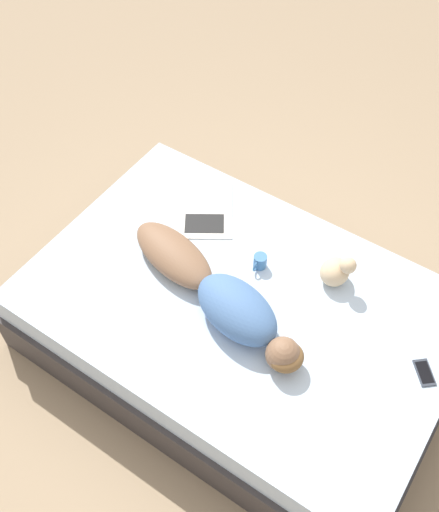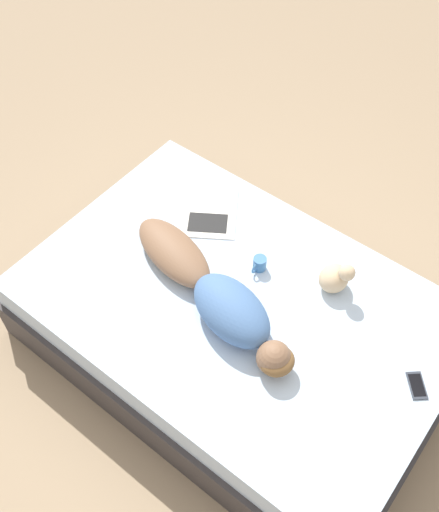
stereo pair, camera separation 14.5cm
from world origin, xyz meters
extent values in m
plane|color=#9E8466|center=(0.00, 0.00, 0.00)|extent=(12.00, 12.00, 0.00)
cube|color=#383333|center=(0.00, 0.00, 0.15)|extent=(1.57, 2.34, 0.31)
cube|color=silver|center=(0.00, 0.00, 0.40)|extent=(1.51, 2.28, 0.20)
ellipsoid|color=brown|center=(0.01, -0.44, 0.58)|extent=(0.39, 0.63, 0.15)
ellipsoid|color=#476B9E|center=(0.13, 0.06, 0.61)|extent=(0.41, 0.56, 0.22)
ellipsoid|color=brown|center=(0.22, 0.40, 0.59)|extent=(0.22, 0.21, 0.10)
sphere|color=brown|center=(0.21, 0.38, 0.59)|extent=(0.18, 0.18, 0.18)
cube|color=silver|center=(-0.52, -0.60, 0.51)|extent=(0.38, 0.40, 0.01)
cube|color=silver|center=(-0.33, -0.47, 0.51)|extent=(0.38, 0.40, 0.01)
cube|color=black|center=(-0.33, -0.47, 0.51)|extent=(0.25, 0.28, 0.00)
cylinder|color=teal|center=(-0.25, -0.03, 0.54)|extent=(0.07, 0.07, 0.08)
cylinder|color=black|center=(-0.25, -0.03, 0.58)|extent=(0.06, 0.06, 0.01)
torus|color=teal|center=(-0.20, -0.03, 0.54)|extent=(0.06, 0.01, 0.06)
cube|color=#333842|center=(-0.13, 0.99, 0.51)|extent=(0.16, 0.15, 0.01)
cube|color=black|center=(-0.13, 0.99, 0.51)|extent=(0.13, 0.13, 0.00)
ellipsoid|color=#D1B289|center=(-0.39, 0.35, 0.58)|extent=(0.18, 0.16, 0.15)
sphere|color=#D1B289|center=(-0.39, 0.41, 0.68)|extent=(0.09, 0.09, 0.09)
camera|label=1|loc=(1.57, 0.92, 3.19)|focal=42.00mm
camera|label=2|loc=(1.49, 1.04, 3.19)|focal=42.00mm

